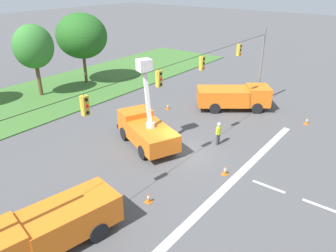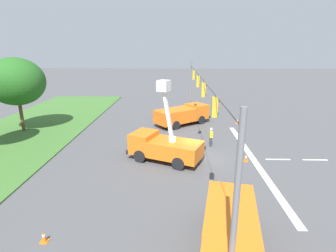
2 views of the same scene
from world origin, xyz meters
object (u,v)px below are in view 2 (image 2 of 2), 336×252
(traffic_cone_foreground_left, at_px, (237,121))
(traffic_cone_lane_edge_a, at_px, (44,237))
(utility_truck_support_far, at_px, (230,236))
(traffic_cone_foreground_right, at_px, (246,158))
(tree_far_east, at_px, (16,82))
(traffic_cone_mid_right, at_px, (138,132))
(utility_truck_bucket_lift, at_px, (164,145))
(traffic_cone_near_bucket, at_px, (234,191))
(road_worker, at_px, (211,136))
(utility_truck_support_near, at_px, (183,114))

(traffic_cone_foreground_left, height_order, traffic_cone_lane_edge_a, traffic_cone_foreground_left)
(utility_truck_support_far, height_order, traffic_cone_foreground_right, utility_truck_support_far)
(utility_truck_support_far, relative_size, traffic_cone_foreground_right, 10.41)
(tree_far_east, relative_size, traffic_cone_mid_right, 13.51)
(traffic_cone_mid_right, xyz_separation_m, traffic_cone_lane_edge_a, (-16.06, 2.09, 0.00))
(utility_truck_bucket_lift, relative_size, traffic_cone_near_bucket, 10.65)
(road_worker, xyz_separation_m, traffic_cone_mid_right, (3.27, 7.25, -0.73))
(utility_truck_bucket_lift, height_order, traffic_cone_foreground_left, utility_truck_bucket_lift)
(utility_truck_bucket_lift, bearing_deg, tree_far_east, 65.07)
(road_worker, xyz_separation_m, traffic_cone_foreground_left, (7.76, -4.14, -0.70))
(traffic_cone_near_bucket, bearing_deg, utility_truck_bucket_lift, 42.05)
(utility_truck_bucket_lift, bearing_deg, traffic_cone_mid_right, 25.11)
(tree_far_east, bearing_deg, traffic_cone_lane_edge_a, -147.94)
(utility_truck_bucket_lift, bearing_deg, road_worker, -51.59)
(tree_far_east, bearing_deg, traffic_cone_mid_right, -93.25)
(utility_truck_support_near, relative_size, traffic_cone_mid_right, 11.76)
(utility_truck_support_near, bearing_deg, road_worker, -161.16)
(traffic_cone_near_bucket, bearing_deg, traffic_cone_lane_edge_a, 114.35)
(road_worker, bearing_deg, utility_truck_support_far, 176.17)
(tree_far_east, height_order, road_worker, tree_far_east)
(utility_truck_support_near, distance_m, traffic_cone_foreground_left, 6.67)
(traffic_cone_lane_edge_a, bearing_deg, road_worker, -36.14)
(utility_truck_support_near, height_order, utility_truck_support_far, utility_truck_support_near)
(tree_far_east, relative_size, road_worker, 4.43)
(utility_truck_bucket_lift, distance_m, traffic_cone_foreground_left, 13.87)
(road_worker, distance_m, traffic_cone_mid_right, 7.98)
(utility_truck_support_near, distance_m, traffic_cone_lane_edge_a, 21.11)
(utility_truck_support_far, xyz_separation_m, traffic_cone_near_bucket, (5.22, -1.32, -0.92))
(traffic_cone_foreground_left, bearing_deg, utility_truck_support_far, 166.70)
(traffic_cone_lane_edge_a, bearing_deg, traffic_cone_foreground_right, -51.06)
(utility_truck_support_near, bearing_deg, utility_truck_bucket_lift, 170.56)
(tree_far_east, bearing_deg, traffic_cone_foreground_right, -108.12)
(utility_truck_bucket_lift, bearing_deg, traffic_cone_foreground_right, -89.95)
(tree_far_east, height_order, traffic_cone_lane_edge_a, tree_far_east)
(utility_truck_bucket_lift, relative_size, traffic_cone_mid_right, 11.07)
(utility_truck_bucket_lift, bearing_deg, traffic_cone_foreground_left, -36.89)
(traffic_cone_foreground_left, height_order, traffic_cone_foreground_right, traffic_cone_foreground_right)
(road_worker, xyz_separation_m, traffic_cone_foreground_right, (-3.30, -2.41, -0.69))
(traffic_cone_foreground_right, xyz_separation_m, traffic_cone_near_bucket, (-5.08, 2.00, -0.03))
(tree_far_east, xyz_separation_m, traffic_cone_foreground_left, (3.78, -23.99, -5.07))
(tree_far_east, distance_m, traffic_cone_foreground_right, 23.96)
(traffic_cone_foreground_right, relative_size, traffic_cone_near_bucket, 1.07)
(tree_far_east, height_order, utility_truck_support_near, tree_far_east)
(utility_truck_support_far, relative_size, traffic_cone_mid_right, 11.63)
(tree_far_east, distance_m, utility_truck_bucket_lift, 17.76)
(utility_truck_bucket_lift, bearing_deg, traffic_cone_near_bucket, -137.95)
(road_worker, relative_size, traffic_cone_foreground_left, 2.79)
(utility_truck_bucket_lift, relative_size, traffic_cone_lane_edge_a, 10.94)
(tree_far_east, xyz_separation_m, utility_truck_bucket_lift, (-7.29, -15.68, -4.06))
(utility_truck_support_far, xyz_separation_m, traffic_cone_lane_edge_a, (0.81, 8.43, -0.93))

